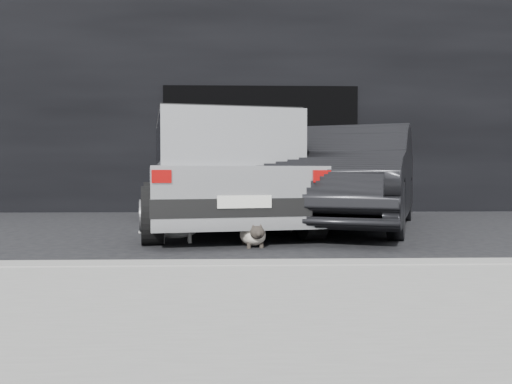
{
  "coord_description": "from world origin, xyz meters",
  "views": [
    {
      "loc": [
        0.58,
        -6.33,
        0.78
      ],
      "look_at": [
        0.74,
        -1.17,
        0.6
      ],
      "focal_mm": 35.0,
      "sensor_mm": 36.0,
      "label": 1
    }
  ],
  "objects_px": {
    "silver_hatchback": "(218,169)",
    "cat_white": "(179,228)",
    "second_car": "(352,176)",
    "cat_siamese": "(253,235)"
  },
  "relations": [
    {
      "from": "cat_siamese",
      "to": "cat_white",
      "type": "height_order",
      "value": "cat_white"
    },
    {
      "from": "silver_hatchback",
      "to": "second_car",
      "type": "bearing_deg",
      "value": -3.92
    },
    {
      "from": "second_car",
      "to": "cat_white",
      "type": "bearing_deg",
      "value": -124.93
    },
    {
      "from": "silver_hatchback",
      "to": "cat_white",
      "type": "bearing_deg",
      "value": -115.45
    },
    {
      "from": "silver_hatchback",
      "to": "second_car",
      "type": "height_order",
      "value": "silver_hatchback"
    },
    {
      "from": "silver_hatchback",
      "to": "cat_white",
      "type": "relative_size",
      "value": 6.02
    },
    {
      "from": "second_car",
      "to": "cat_white",
      "type": "relative_size",
      "value": 6.13
    },
    {
      "from": "second_car",
      "to": "cat_white",
      "type": "xyz_separation_m",
      "value": [
        -2.35,
        -1.62,
        -0.59
      ]
    },
    {
      "from": "cat_siamese",
      "to": "cat_white",
      "type": "bearing_deg",
      "value": -31.04
    },
    {
      "from": "silver_hatchback",
      "to": "cat_white",
      "type": "height_order",
      "value": "silver_hatchback"
    }
  ]
}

